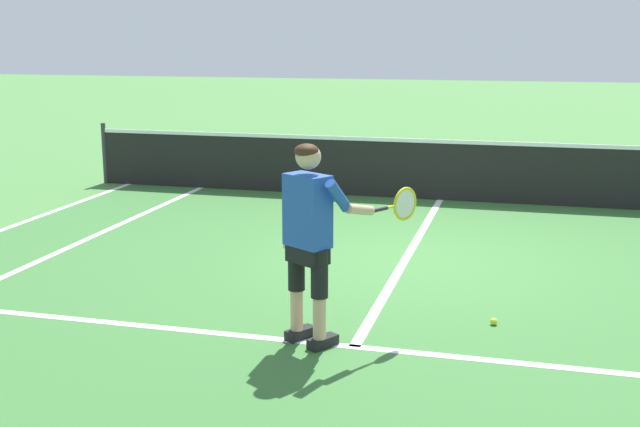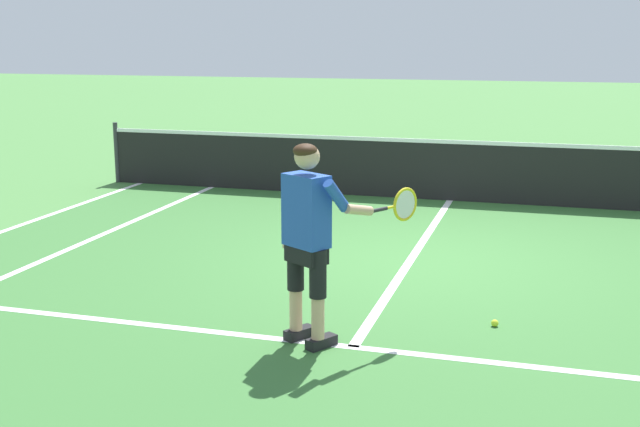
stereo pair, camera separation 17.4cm
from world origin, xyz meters
TOP-DOWN VIEW (x-y plane):
  - ground_plane at (0.00, 0.00)m, footprint 80.00×80.00m
  - court_inner_surface at (0.00, -1.18)m, footprint 10.98×9.93m
  - line_service at (0.00, -2.81)m, footprint 8.23×0.10m
  - line_centre_service at (0.00, 0.39)m, footprint 0.10×6.40m
  - line_singles_left at (-4.12, -1.18)m, footprint 0.10×9.53m
  - tennis_net at (0.00, 3.59)m, footprint 11.96×0.08m
  - tennis_player at (-0.38, -2.82)m, footprint 1.05×0.90m
  - tennis_ball_near_feet at (1.11, -1.98)m, footprint 0.07×0.07m

SIDE VIEW (x-z plane):
  - ground_plane at x=0.00m, z-range 0.00..0.00m
  - court_inner_surface at x=0.00m, z-range 0.00..0.00m
  - line_service at x=0.00m, z-range 0.00..0.01m
  - line_centre_service at x=0.00m, z-range 0.00..0.01m
  - line_singles_left at x=-4.12m, z-range 0.00..0.01m
  - tennis_ball_near_feet at x=1.11m, z-range 0.00..0.07m
  - tennis_net at x=0.00m, z-range -0.04..1.03m
  - tennis_player at x=-0.38m, z-range 0.13..1.85m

